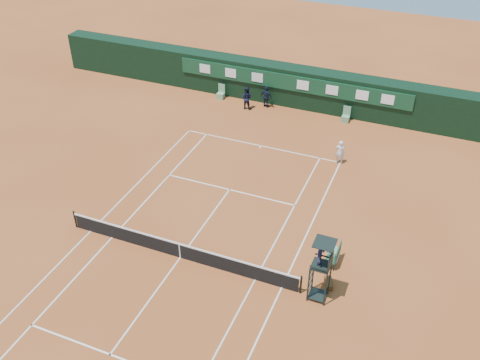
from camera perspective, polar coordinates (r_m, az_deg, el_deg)
name	(u,v)px	position (r m, az deg, el deg)	size (l,w,h in m)	color
ground	(180,258)	(27.85, -6.38, -8.22)	(90.00, 90.00, 0.00)	#A85427
court_lines	(180,257)	(27.84, -6.38, -8.21)	(11.05, 23.85, 0.01)	silver
tennis_net	(180,250)	(27.50, -6.45, -7.45)	(12.90, 0.10, 1.10)	black
back_wall	(293,86)	(41.56, 5.68, 9.97)	(40.00, 1.65, 3.00)	black
linesman_chair_left	(221,95)	(42.73, -2.06, 9.09)	(0.55, 0.50, 1.15)	#63986C
linesman_chair_right	(346,118)	(40.08, 11.20, 6.56)	(0.55, 0.50, 1.15)	#5E9067
umpire_chair	(322,259)	(24.32, 8.70, -8.29)	(0.96, 0.95, 3.42)	black
player_bench	(335,254)	(27.40, 10.10, -7.81)	(0.56, 1.20, 1.10)	#183C28
tennis_bag	(329,283)	(26.54, 9.42, -10.81)	(0.34, 0.77, 0.29)	black
cooler	(333,254)	(27.79, 9.90, -7.80)	(0.57, 0.57, 0.65)	white
tennis_ball	(233,185)	(32.55, -0.74, -0.57)	(0.08, 0.08, 0.08)	#E8F037
player	(340,152)	(34.84, 10.62, 2.95)	(0.60, 0.40, 1.66)	silver
ball_kid_left	(247,98)	(40.90, 0.71, 8.76)	(0.87, 0.68, 1.79)	black
ball_kid_right	(266,97)	(41.17, 2.83, 8.84)	(1.00, 0.42, 1.70)	black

